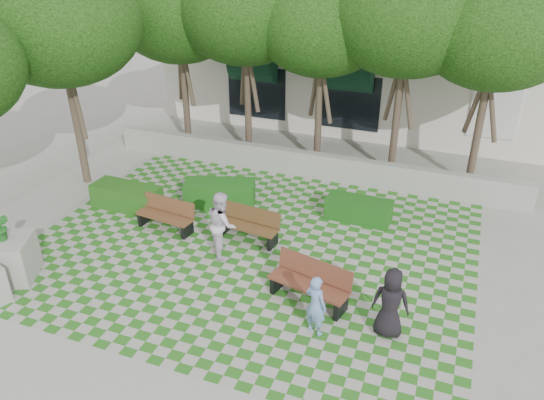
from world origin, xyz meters
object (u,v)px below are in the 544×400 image
at_px(bench_east, 310,283).
at_px(hedge_west, 127,197).
at_px(planter_back, 9,257).
at_px(hedge_midright, 359,210).
at_px(person_white, 222,224).
at_px(bench_mid, 249,225).
at_px(person_blue, 316,305).
at_px(hedge_midleft, 220,193).
at_px(person_dark, 391,303).
at_px(bench_west, 166,215).

relative_size(bench_east, hedge_west, 0.94).
height_order(hedge_west, planter_back, planter_back).
xyz_separation_m(hedge_west, planter_back, (-0.55, -4.21, 0.24)).
bearing_deg(hedge_midright, person_white, -134.12).
relative_size(bench_mid, planter_back, 0.99).
height_order(bench_east, person_blue, person_blue).
bearing_deg(person_white, hedge_west, 36.77).
distance_m(hedge_west, person_white, 4.22).
xyz_separation_m(planter_back, person_blue, (7.78, 0.77, 0.12)).
xyz_separation_m(hedge_midleft, person_dark, (6.10, -4.18, 0.45)).
bearing_deg(planter_back, bench_mid, 38.18).
height_order(planter_back, person_dark, planter_back).
height_order(bench_east, person_white, person_white).
bearing_deg(bench_west, hedge_midright, 32.75).
xyz_separation_m(hedge_midright, hedge_midleft, (-4.38, -0.57, 0.05)).
bearing_deg(planter_back, bench_west, 55.78).
bearing_deg(hedge_west, bench_mid, -4.81).
distance_m(hedge_west, person_blue, 8.01).
bearing_deg(hedge_midleft, hedge_west, -154.38).
bearing_deg(person_white, bench_west, 38.87).
xyz_separation_m(hedge_west, person_blue, (7.22, -3.44, 0.36)).
relative_size(hedge_midright, person_blue, 1.32).
xyz_separation_m(hedge_midright, hedge_west, (-7.02, -1.84, 0.04)).
distance_m(hedge_midright, person_dark, 5.08).
bearing_deg(person_white, person_dark, -143.83).
relative_size(person_blue, person_white, 0.80).
relative_size(bench_east, bench_mid, 1.12).
relative_size(bench_west, person_dark, 1.09).
height_order(hedge_midleft, hedge_west, hedge_midleft).
relative_size(bench_east, person_dark, 1.23).
bearing_deg(bench_mid, hedge_west, -178.53).
relative_size(planter_back, person_blue, 1.26).
xyz_separation_m(bench_mid, hedge_midleft, (-1.70, 1.63, -0.07)).
relative_size(hedge_midright, person_dark, 1.16).
bearing_deg(person_blue, planter_back, 29.17).
height_order(bench_mid, hedge_west, bench_mid).
xyz_separation_m(bench_east, planter_back, (-7.34, -1.81, 0.12)).
bearing_deg(bench_east, person_blue, -53.96).
height_order(bench_east, hedge_midright, bench_east).
bearing_deg(bench_west, hedge_midleft, 74.60).
height_order(hedge_midright, planter_back, planter_back).
bearing_deg(hedge_midleft, planter_back, -120.21).
distance_m(bench_mid, planter_back, 6.23).
bearing_deg(bench_mid, person_blue, -40.56).
bearing_deg(hedge_west, bench_east, -19.48).
xyz_separation_m(planter_back, person_white, (4.52, 2.91, 0.31)).
bearing_deg(person_white, hedge_midright, -79.23).
distance_m(bench_east, hedge_midleft, 5.54).
height_order(bench_mid, planter_back, planter_back).
distance_m(hedge_midleft, person_white, 2.94).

